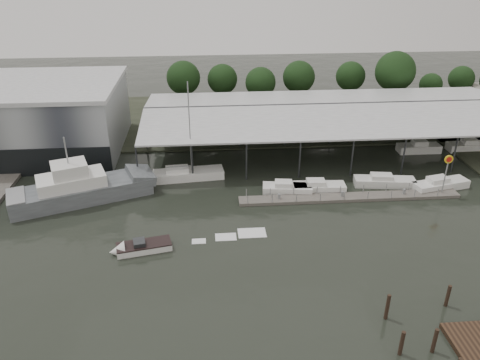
{
  "coord_description": "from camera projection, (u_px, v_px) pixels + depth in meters",
  "views": [
    {
      "loc": [
        -2.9,
        -40.57,
        28.35
      ],
      "look_at": [
        1.23,
        11.35,
        2.5
      ],
      "focal_mm": 35.0,
      "sensor_mm": 36.0,
      "label": 1
    }
  ],
  "objects": [
    {
      "name": "white_sailboat",
      "position": [
        187.0,
        174.0,
        63.91
      ],
      "size": [
        9.74,
        3.53,
        13.64
      ],
      "rotation": [
        0.0,
        0.0,
        0.1
      ],
      "color": "white",
      "rests_on": "ground"
    },
    {
      "name": "mooring_pilings",
      "position": [
        428.0,
        344.0,
        36.02
      ],
      "size": [
        6.5,
        10.4,
        3.6
      ],
      "color": "black",
      "rests_on": "ground"
    },
    {
      "name": "moored_cruiser_3",
      "position": [
        440.0,
        184.0,
        61.24
      ],
      "size": [
        7.88,
        3.85,
        1.7
      ],
      "rotation": [
        0.0,
        0.0,
        0.23
      ],
      "color": "white",
      "rests_on": "ground"
    },
    {
      "name": "moored_cruiser_1",
      "position": [
        319.0,
        187.0,
        60.53
      ],
      "size": [
        6.81,
        2.54,
        1.7
      ],
      "rotation": [
        0.0,
        0.0,
        -0.05
      ],
      "color": "white",
      "rests_on": "ground"
    },
    {
      "name": "storage_warehouse",
      "position": [
        40.0,
        117.0,
        71.43
      ],
      "size": [
        24.5,
        20.5,
        10.5
      ],
      "color": "#93999D",
      "rests_on": "ground"
    },
    {
      "name": "moored_cruiser_2",
      "position": [
        384.0,
        181.0,
        62.01
      ],
      "size": [
        8.13,
        3.27,
        1.7
      ],
      "rotation": [
        0.0,
        0.0,
        -0.14
      ],
      "color": "white",
      "rests_on": "ground"
    },
    {
      "name": "ground",
      "position": [
        237.0,
        250.0,
        49.03
      ],
      "size": [
        200.0,
        200.0,
        0.0
      ],
      "primitive_type": "plane",
      "color": "black",
      "rests_on": "ground"
    },
    {
      "name": "shell_fuel_sign",
      "position": [
        447.0,
        167.0,
        58.13
      ],
      "size": [
        1.1,
        0.18,
        5.55
      ],
      "color": "gray",
      "rests_on": "ground"
    },
    {
      "name": "covered_boat_shed",
      "position": [
        333.0,
        108.0,
        72.52
      ],
      "size": [
        58.24,
        24.0,
        6.96
      ],
      "color": "silver",
      "rests_on": "ground"
    },
    {
      "name": "horizon_tree_line",
      "position": [
        331.0,
        77.0,
        89.84
      ],
      "size": [
        66.41,
        10.63,
        11.25
      ],
      "color": "#322016",
      "rests_on": "ground"
    },
    {
      "name": "moored_cruiser_0",
      "position": [
        287.0,
        189.0,
        60.17
      ],
      "size": [
        6.52,
        3.03,
        1.7
      ],
      "rotation": [
        0.0,
        0.0,
        -0.14
      ],
      "color": "white",
      "rests_on": "ground"
    },
    {
      "name": "floating_dock",
      "position": [
        350.0,
        197.0,
        58.94
      ],
      "size": [
        28.0,
        2.0,
        1.4
      ],
      "color": "slate",
      "rests_on": "ground"
    },
    {
      "name": "speedboat_underway",
      "position": [
        139.0,
        248.0,
        48.67
      ],
      "size": [
        17.2,
        5.28,
        2.0
      ],
      "rotation": [
        0.0,
        0.0,
        3.34
      ],
      "color": "white",
      "rests_on": "ground"
    },
    {
      "name": "land_strip_far",
      "position": [
        220.0,
        119.0,
        86.49
      ],
      "size": [
        140.0,
        30.0,
        0.3
      ],
      "color": "#3A3F2F",
      "rests_on": "ground"
    },
    {
      "name": "grey_trawler",
      "position": [
        82.0,
        188.0,
        58.19
      ],
      "size": [
        18.08,
        10.53,
        8.84
      ],
      "rotation": [
        0.0,
        0.0,
        0.36
      ],
      "color": "slate",
      "rests_on": "ground"
    }
  ]
}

